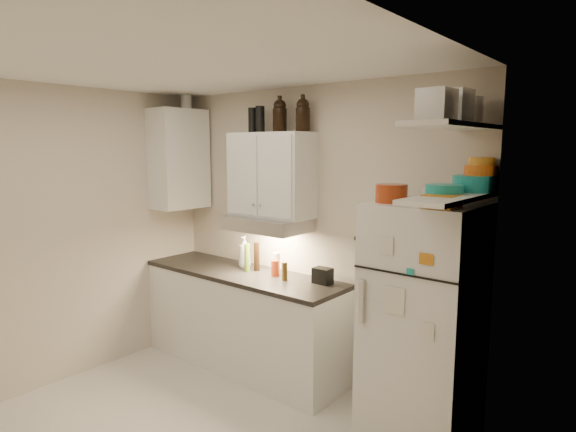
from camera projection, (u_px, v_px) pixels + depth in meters
The scene contains 35 objects.
ceiling at pixel (165, 59), 2.98m from camera, with size 3.20×3.00×0.02m, color white.
back_wall at pixel (309, 234), 4.33m from camera, with size 3.20×0.02×2.60m, color beige.
left_wall at pixel (57, 237), 4.18m from camera, with size 0.02×3.00×2.60m, color beige.
right_wall at pixel (395, 320), 2.16m from camera, with size 0.02×3.00×2.60m, color beige.
base_cabinet at pixel (243, 321), 4.56m from camera, with size 2.10×0.60×0.88m, color white.
countertop at pixel (242, 274), 4.49m from camera, with size 2.10×0.62×0.04m, color black.
upper_cabinet at pixel (271, 175), 4.31m from camera, with size 0.80×0.33×0.75m, color white.
side_cabinet at pixel (179, 159), 4.90m from camera, with size 0.33×0.55×1.00m, color white.
range_hood at pixel (267, 224), 4.32m from camera, with size 0.76×0.46×0.12m, color silver.
fridge at pixel (423, 325), 3.34m from camera, with size 0.70×0.68×1.70m, color white.
shelf_hi at pixel (454, 126), 2.92m from camera, with size 0.30×0.95×0.03m, color white.
shelf_lo at pixel (450, 198), 2.98m from camera, with size 0.30×0.95×0.03m, color white.
knife_strip at pixel (377, 241), 3.86m from camera, with size 0.42×0.02×0.03m, color black.
dutch_oven at pixel (391, 193), 3.24m from camera, with size 0.21×0.21×0.12m, color #9D3212.
book_stack at pixel (442, 201), 2.97m from camera, with size 0.19×0.24×0.08m, color orange.
spice_jar at pixel (426, 196), 3.20m from camera, with size 0.06×0.06×0.10m, color silver.
stock_pot at pixel (464, 111), 3.13m from camera, with size 0.24×0.24×0.17m, color silver.
tin_a at pixel (453, 106), 2.88m from camera, with size 0.20×0.18×0.20m, color #AAAAAD.
tin_b at pixel (437, 105), 2.61m from camera, with size 0.17×0.17×0.17m, color #AAAAAD.
bowl_teal at pixel (473, 184), 3.21m from camera, with size 0.27×0.27×0.11m, color teal.
bowl_orange at pixel (481, 170), 3.22m from camera, with size 0.22×0.22×0.07m, color orange.
bowl_yellow at pixel (482, 161), 3.21m from camera, with size 0.17×0.17×0.05m, color orange.
plates at pixel (444, 189), 3.07m from camera, with size 0.24×0.24×0.06m, color teal.
growler_a at pixel (280, 115), 4.20m from camera, with size 0.12×0.12×0.29m, color black, non-canonical shape.
growler_b at pixel (303, 115), 4.08m from camera, with size 0.12×0.12×0.29m, color black, non-canonical shape.
thermos_a at pixel (260, 119), 4.31m from camera, with size 0.08×0.08×0.23m, color black.
thermos_b at pixel (253, 120), 4.39m from camera, with size 0.08×0.08×0.23m, color black.
side_jar at pixel (186, 102), 4.86m from camera, with size 0.11×0.11×0.14m, color silver.
soap_bottle at pixel (244, 250), 4.62m from camera, with size 0.13×0.13×0.34m, color white.
pepper_mill at pixel (285, 271), 4.18m from camera, with size 0.05×0.05×0.16m, color brown.
oil_bottle at pixel (247, 257), 4.47m from camera, with size 0.05×0.05×0.27m, color #4C6D1B.
vinegar_bottle at pixel (257, 257), 4.50m from camera, with size 0.06×0.06×0.27m, color black.
clear_bottle at pixel (276, 264), 4.37m from camera, with size 0.07×0.07×0.20m, color silver.
red_jar at pixel (275, 268), 4.32m from camera, with size 0.07×0.07×0.15m, color #9D3212.
caddy at pixel (323, 276), 4.09m from camera, with size 0.16×0.11×0.13m, color black.
Camera 1 is at (2.55, -1.91, 2.07)m, focal length 30.00 mm.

